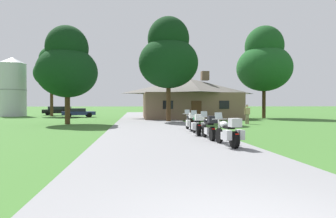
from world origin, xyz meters
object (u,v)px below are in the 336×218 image
(tree_left_near, at_px, (67,65))
(parked_navy_sedan_far_left, at_px, (78,113))
(bystander_tan_shirt_near_lodge, at_px, (247,113))
(motorcycle_white_nearest_to_camera, at_px, (229,132))
(tree_by_lodge_front, at_px, (168,56))
(tree_right_of_lodge, at_px, (264,62))
(motorcycle_green_third_in_row, at_px, (197,125))
(motorcycle_black_second_in_row, at_px, (209,127))
(tree_left_far, at_px, (51,69))
(motorcycle_black_farthest_in_row, at_px, (191,122))
(parked_black_suv_far_left, at_px, (59,110))
(metal_silo_distant, at_px, (12,87))

(tree_left_near, height_order, parked_navy_sedan_far_left, tree_left_near)
(bystander_tan_shirt_near_lodge, bearing_deg, motorcycle_white_nearest_to_camera, -114.62)
(motorcycle_white_nearest_to_camera, bearing_deg, tree_by_lodge_front, 85.35)
(bystander_tan_shirt_near_lodge, relative_size, tree_right_of_lodge, 0.15)
(motorcycle_white_nearest_to_camera, bearing_deg, tree_left_near, 116.85)
(motorcycle_green_third_in_row, bearing_deg, parked_navy_sedan_far_left, 116.96)
(bystander_tan_shirt_near_lodge, bearing_deg, motorcycle_black_second_in_row, -119.87)
(bystander_tan_shirt_near_lodge, height_order, tree_by_lodge_front, tree_by_lodge_front)
(tree_by_lodge_front, bearing_deg, tree_left_far, 135.08)
(motorcycle_green_third_in_row, xyz_separation_m, bystander_tan_shirt_near_lodge, (6.34, 8.66, 0.34))
(motorcycle_black_second_in_row, relative_size, motorcycle_black_farthest_in_row, 1.00)
(parked_black_suv_far_left, bearing_deg, tree_left_far, -179.24)
(motorcycle_white_nearest_to_camera, bearing_deg, motorcycle_black_second_in_row, 88.38)
(parked_navy_sedan_far_left, bearing_deg, bystander_tan_shirt_near_lodge, -147.64)
(parked_black_suv_far_left, bearing_deg, parked_navy_sedan_far_left, -150.50)
(tree_left_near, xyz_separation_m, parked_black_suv_far_left, (-6.39, 21.71, -4.33))
(motorcycle_green_third_in_row, bearing_deg, bystander_tan_shirt_near_lodge, 55.99)
(motorcycle_green_third_in_row, xyz_separation_m, parked_black_suv_far_left, (-15.57, 32.00, 0.17))
(motorcycle_white_nearest_to_camera, distance_m, tree_by_lodge_front, 17.99)
(motorcycle_white_nearest_to_camera, xyz_separation_m, tree_right_of_lodge, (12.41, 23.26, 6.47))
(bystander_tan_shirt_near_lodge, xyz_separation_m, tree_left_far, (-21.88, 19.33, 5.91))
(motorcycle_green_third_in_row, bearing_deg, tree_by_lodge_front, 92.67)
(tree_by_lodge_front, bearing_deg, bystander_tan_shirt_near_lodge, -31.45)
(tree_left_far, bearing_deg, motorcycle_white_nearest_to_camera, -63.97)
(motorcycle_green_third_in_row, xyz_separation_m, tree_right_of_lodge, (12.70, 18.86, 6.47))
(motorcycle_white_nearest_to_camera, relative_size, tree_left_near, 0.25)
(metal_silo_distant, bearing_deg, motorcycle_black_second_in_row, -55.19)
(motorcycle_white_nearest_to_camera, xyz_separation_m, tree_by_lodge_front, (-0.38, 17.00, 5.86))
(motorcycle_black_farthest_in_row, xyz_separation_m, tree_right_of_lodge, (12.55, 16.30, 6.47))
(tree_left_far, height_order, tree_left_near, tree_left_far)
(metal_silo_distant, height_order, parked_black_suv_far_left, metal_silo_distant)
(tree_left_near, bearing_deg, metal_silo_distant, 123.33)
(metal_silo_distant, bearing_deg, bystander_tan_shirt_near_lodge, -35.82)
(parked_black_suv_far_left, bearing_deg, motorcycle_white_nearest_to_camera, -156.16)
(tree_left_near, bearing_deg, motorcycle_black_second_in_row, -53.10)
(motorcycle_white_nearest_to_camera, height_order, motorcycle_black_second_in_row, same)
(motorcycle_black_second_in_row, relative_size, metal_silo_distant, 0.24)
(motorcycle_green_third_in_row, bearing_deg, parked_black_suv_far_left, 118.15)
(bystander_tan_shirt_near_lodge, relative_size, tree_by_lodge_front, 0.16)
(tree_right_of_lodge, relative_size, parked_black_suv_far_left, 2.50)
(motorcycle_black_farthest_in_row, bearing_deg, tree_left_far, 119.83)
(tree_right_of_lodge, height_order, tree_left_far, tree_right_of_lodge)
(motorcycle_black_farthest_in_row, xyz_separation_m, parked_black_suv_far_left, (-15.71, 29.44, 0.17))
(tree_by_lodge_front, relative_size, tree_left_near, 1.21)
(tree_by_lodge_front, bearing_deg, tree_right_of_lodge, 26.06)
(metal_silo_distant, distance_m, parked_black_suv_far_left, 7.48)
(motorcycle_black_second_in_row, bearing_deg, tree_by_lodge_front, 90.54)
(tree_left_far, bearing_deg, motorcycle_black_farthest_in_row, -58.35)
(motorcycle_black_second_in_row, distance_m, tree_left_far, 34.46)
(tree_by_lodge_front, xyz_separation_m, tree_right_of_lodge, (12.80, 6.26, 0.61))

